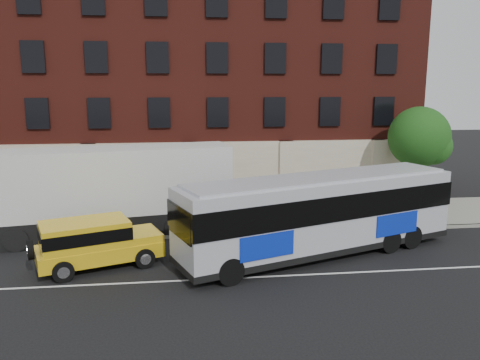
{
  "coord_description": "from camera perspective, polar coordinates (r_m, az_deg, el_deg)",
  "views": [
    {
      "loc": [
        -0.44,
        -17.62,
        7.61
      ],
      "look_at": [
        2.34,
        5.5,
        3.01
      ],
      "focal_mm": 36.26,
      "sensor_mm": 36.0,
      "label": 1
    }
  ],
  "objects": [
    {
      "name": "sign_pole",
      "position": [
        25.85,
        -24.85,
        -3.66
      ],
      "size": [
        0.3,
        0.2,
        2.5
      ],
      "color": "slate",
      "rests_on": "ground"
    },
    {
      "name": "kerb",
      "position": [
        24.8,
        -5.55,
        -6.56
      ],
      "size": [
        60.0,
        0.25,
        0.15
      ],
      "primitive_type": "cube",
      "color": "gray",
      "rests_on": "ground"
    },
    {
      "name": "street_tree",
      "position": [
        30.67,
        20.38,
        4.49
      ],
      "size": [
        3.6,
        3.6,
        6.2
      ],
      "color": "#3C291E",
      "rests_on": "sidewalk"
    },
    {
      "name": "building",
      "position": [
        34.55,
        -6.25,
        11.08
      ],
      "size": [
        30.0,
        12.1,
        15.0
      ],
      "color": "#571C14",
      "rests_on": "sidewalk"
    },
    {
      "name": "ground",
      "position": [
        19.2,
        -5.09,
        -12.22
      ],
      "size": [
        120.0,
        120.0,
        0.0
      ],
      "primitive_type": "plane",
      "color": "black",
      "rests_on": "ground"
    },
    {
      "name": "yellow_suv",
      "position": [
        21.36,
        -16.87,
        -6.84
      ],
      "size": [
        5.5,
        3.7,
        2.05
      ],
      "color": "yellow",
      "rests_on": "ground"
    },
    {
      "name": "lane_line",
      "position": [
        19.66,
        -5.14,
        -11.62
      ],
      "size": [
        60.0,
        0.12,
        0.01
      ],
      "primitive_type": "cube",
      "color": "silver",
      "rests_on": "ground"
    },
    {
      "name": "shipping_container",
      "position": [
        25.38,
        -16.5,
        -1.54
      ],
      "size": [
        13.75,
        5.04,
        4.49
      ],
      "color": "black",
      "rests_on": "ground"
    },
    {
      "name": "sidewalk",
      "position": [
        27.67,
        -5.7,
        -4.67
      ],
      "size": [
        60.0,
        6.0,
        0.15
      ],
      "primitive_type": "cube",
      "color": "gray",
      "rests_on": "ground"
    },
    {
      "name": "city_bus",
      "position": [
        22.01,
        9.4,
        -3.71
      ],
      "size": [
        13.46,
        7.22,
        3.64
      ],
      "color": "#ABADB6",
      "rests_on": "ground"
    }
  ]
}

